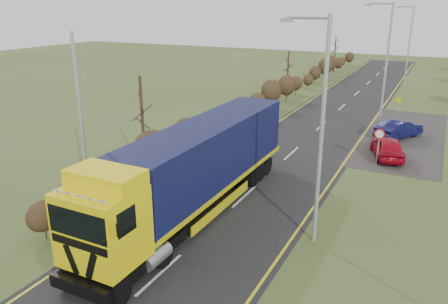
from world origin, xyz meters
TOP-DOWN VIEW (x-y plane):
  - ground at (0.00, 0.00)m, footprint 160.00×160.00m
  - road at (0.00, 10.00)m, footprint 8.00×120.00m
  - layby at (6.50, 20.00)m, footprint 6.00×18.00m
  - lane_markings at (0.00, 9.69)m, footprint 7.52×116.00m
  - hedgerow at (-6.00, 7.89)m, footprint 2.24×102.04m
  - lorry at (-1.30, 1.13)m, footprint 3.11×16.01m
  - car_red_hatchback at (6.00, 14.09)m, footprint 2.91×4.62m
  - car_blue_sedan at (6.19, 19.37)m, footprint 3.42×4.52m
  - streetlight_near at (4.47, 1.17)m, footprint 2.02×0.19m
  - streetlight_mid at (4.46, 20.39)m, footprint 2.13×0.20m
  - streetlight_far at (4.47, 40.73)m, footprint 2.06×0.19m
  - left_pole at (-5.45, -1.75)m, footprint 0.16×0.16m
  - speed_sign at (5.60, 12.28)m, footprint 0.67×0.10m
  - warning_board at (5.31, 27.40)m, footprint 0.66×0.11m

SIDE VIEW (x-z plane):
  - ground at x=0.00m, z-range 0.00..0.00m
  - road at x=0.00m, z-range 0.00..0.02m
  - layby at x=6.50m, z-range 0.00..0.02m
  - lane_markings at x=0.00m, z-range 0.03..0.03m
  - car_blue_sedan at x=6.19m, z-range 0.00..1.43m
  - car_red_hatchback at x=6.00m, z-range 0.00..1.47m
  - warning_board at x=5.31m, z-range 0.17..1.89m
  - hedgerow at x=-6.00m, z-range -1.41..4.64m
  - speed_sign at x=5.60m, z-range 0.49..2.91m
  - lorry at x=-1.30m, z-range 0.30..4.76m
  - left_pole at x=-5.45m, z-range 0.00..8.81m
  - streetlight_near at x=4.47m, z-range 0.50..10.03m
  - streetlight_far at x=4.47m, z-range 0.52..10.24m
  - streetlight_mid at x=4.46m, z-range 0.54..10.60m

